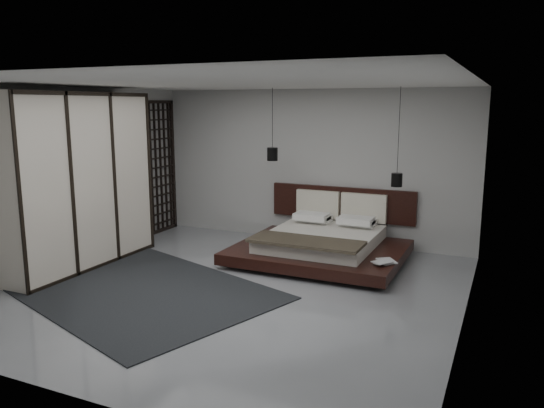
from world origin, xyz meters
The scene contains 14 objects.
floor centered at (0.00, 0.00, 0.00)m, with size 6.00×6.00×0.00m, color gray.
ceiling centered at (0.00, 0.00, 2.80)m, with size 6.00×6.00×0.00m, color white.
wall_back centered at (0.00, 3.00, 1.40)m, with size 6.00×6.00×0.00m, color #AFAFAC.
wall_front centered at (0.00, -3.00, 1.40)m, with size 6.00×6.00×0.00m, color #AFAFAC.
wall_left centered at (-3.00, 0.00, 1.40)m, with size 6.00×6.00×0.00m, color #AFAFAC.
wall_right centered at (3.00, 0.00, 1.40)m, with size 6.00×6.00×0.00m, color #AFAFAC.
lattice_screen centered at (-2.95, 2.45, 1.30)m, with size 0.05×0.90×2.60m, color black.
bed centered at (0.63, 1.91, 0.28)m, with size 2.66×2.34×1.06m.
book_lower centered at (1.73, 1.27, 0.26)m, with size 0.23×0.31×0.03m, color #99724C.
book_upper centered at (1.71, 1.25, 0.29)m, with size 0.20×0.27×0.02m, color #99724C.
pendant_left centered at (-0.46, 2.32, 1.67)m, with size 0.19×0.19×1.25m.
pendant_right centered at (1.73, 2.32, 1.34)m, with size 0.18×0.18×1.57m.
wardrobe centered at (-2.70, -0.01, 1.35)m, with size 0.65×2.76×2.71m.
rug centered at (-1.16, -0.58, 0.01)m, with size 3.65×2.61×0.02m, color black.
Camera 1 is at (3.38, -6.15, 2.53)m, focal length 35.00 mm.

